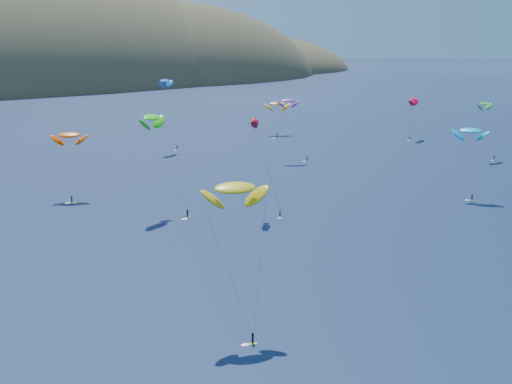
% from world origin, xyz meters
% --- Properties ---
extents(kitesurfer_1, '(10.19, 11.83, 19.77)m').
position_xyz_m(kitesurfer_1, '(-35.41, 135.48, 17.15)').
color(kitesurfer_1, '#C9F01A').
rests_on(kitesurfer_1, ground).
extents(kitesurfer_2, '(10.88, 11.48, 25.05)m').
position_xyz_m(kitesurfer_2, '(-42.68, 36.90, 22.21)').
color(kitesurfer_2, '#C9F01A').
rests_on(kitesurfer_2, ground).
extents(kitesurfer_3, '(10.55, 15.44, 26.76)m').
position_xyz_m(kitesurfer_3, '(-23.28, 108.14, 24.01)').
color(kitesurfer_3, '#C9F01A').
rests_on(kitesurfer_3, ground).
extents(kitesurfer_4, '(9.17, 7.67, 28.33)m').
position_xyz_m(kitesurfer_4, '(20.27, 189.77, 25.94)').
color(kitesurfer_4, '#C9F01A').
rests_on(kitesurfer_4, ground).
extents(kitesurfer_5, '(8.86, 9.84, 20.98)m').
position_xyz_m(kitesurfer_5, '(55.93, 75.71, 18.40)').
color(kitesurfer_5, '#C9F01A').
rests_on(kitesurfer_5, ground).
extents(kitesurfer_6, '(8.68, 10.38, 22.99)m').
position_xyz_m(kitesurfer_6, '(46.57, 147.73, 20.78)').
color(kitesurfer_6, '#C9F01A').
rests_on(kitesurfer_6, ground).
extents(kitesurfer_8, '(9.96, 7.64, 18.70)m').
position_xyz_m(kitesurfer_8, '(118.27, 158.79, 16.26)').
color(kitesurfer_8, '#C9F01A').
rests_on(kitesurfer_8, ground).
extents(kitesurfer_9, '(6.54, 11.22, 25.52)m').
position_xyz_m(kitesurfer_9, '(-2.64, 93.11, 23.62)').
color(kitesurfer_9, '#C9F01A').
rests_on(kitesurfer_9, ground).
extents(kitesurfer_11, '(13.19, 14.27, 16.21)m').
position_xyz_m(kitesurfer_11, '(78.07, 199.70, 13.23)').
color(kitesurfer_11, '#C9F01A').
rests_on(kitesurfer_11, ground).
extents(kitesurfer_13, '(7.69, 7.53, 21.52)m').
position_xyz_m(kitesurfer_13, '(106.26, 112.66, 19.39)').
color(kitesurfer_13, '#C9F01A').
rests_on(kitesurfer_13, ground).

